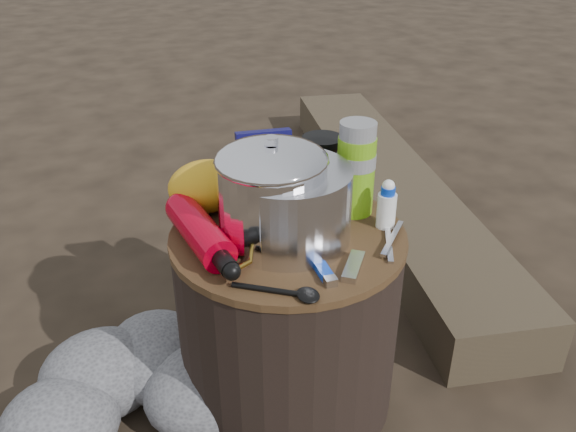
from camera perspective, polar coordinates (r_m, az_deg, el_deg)
name	(u,v)px	position (r m, az deg, el deg)	size (l,w,h in m)	color
ground	(288,392)	(1.49, 0.00, -16.39)	(60.00, 60.00, 0.00)	#2E241A
stump	(288,319)	(1.34, 0.00, -9.77)	(0.48, 0.48, 0.44)	black
log_main	(389,190)	(2.23, 9.57, 2.50)	(0.30, 1.80, 0.15)	#3E3425
log_small	(319,182)	(2.33, 2.96, 3.21)	(0.20, 1.10, 0.09)	#3E3425
foil_windscreen	(288,205)	(1.16, -0.01, 1.07)	(0.25, 0.25, 0.15)	silver
camping_pot	(272,194)	(1.14, -1.54, 2.09)	(0.21, 0.21, 0.21)	white
fuel_bottle	(200,231)	(1.16, -8.39, -1.45)	(0.07, 0.28, 0.07)	#C5001A
thermos	(356,169)	(1.26, 6.48, 4.48)	(0.08, 0.08, 0.20)	#6BAE15
travel_mug	(322,165)	(1.35, 3.24, 4.84)	(0.09, 0.09, 0.13)	black
stuff_sack	(206,186)	(1.29, -7.82, 2.83)	(0.16, 0.13, 0.11)	gold
food_pouch	(265,165)	(1.32, -2.23, 4.86)	(0.12, 0.03, 0.15)	#0D0B49
lighter	(322,268)	(1.09, 3.26, -5.00)	(0.02, 0.09, 0.02)	#0C3AC2
multitool	(353,267)	(1.10, 6.26, -4.81)	(0.03, 0.09, 0.01)	silver
pot_grabber	(389,242)	(1.19, 9.60, -2.46)	(0.04, 0.14, 0.01)	silver
spork	(268,289)	(1.04, -1.91, -6.99)	(0.03, 0.15, 0.01)	black
squeeze_bottle	(387,206)	(1.23, 9.39, 0.92)	(0.04, 0.04, 0.09)	white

